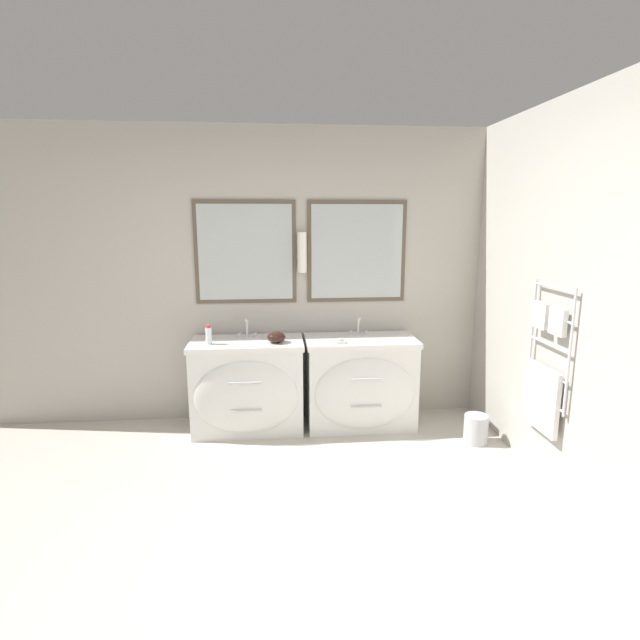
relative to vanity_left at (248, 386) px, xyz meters
The scene contains 11 objects.
ground_plane 1.99m from the vanity_left, 86.53° to the right, with size 16.00×16.00×0.00m, color #BCB5A8.
wall_back 0.98m from the vanity_left, 69.18° to the left, with size 5.61×0.16×2.60m.
wall_right 2.51m from the vanity_left, 23.25° to the right, with size 0.13×4.39×2.60m.
vanity_left is the anchor object (origin of this frame).
vanity_right 0.99m from the vanity_left, ahead, with size 0.96×0.59×0.79m.
faucet_left 0.50m from the vanity_left, 90.00° to the left, with size 0.17×0.11×0.18m.
faucet_right 1.11m from the vanity_left, ahead, with size 0.17×0.11×0.18m.
toiletry_bottle 0.56m from the vanity_left, behind, with size 0.05×0.05×0.16m.
amenity_bowl 0.51m from the vanity_left, 11.39° to the right, with size 0.16×0.16×0.09m.
soap_dish 0.90m from the vanity_left, ahead, with size 0.08×0.06×0.04m.
waste_bin 1.94m from the vanity_left, 13.11° to the right, with size 0.20×0.20×0.24m.
Camera 1 is at (0.12, -2.19, 1.82)m, focal length 28.00 mm.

